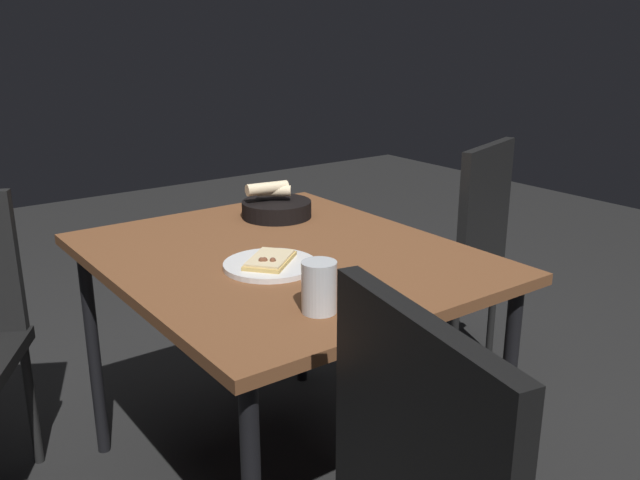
{
  "coord_description": "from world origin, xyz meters",
  "views": [
    {
      "loc": [
        0.97,
        1.5,
        1.35
      ],
      "look_at": [
        -0.06,
        0.09,
        0.8
      ],
      "focal_mm": 38.09,
      "sensor_mm": 36.0,
      "label": 1
    }
  ],
  "objects_px": {
    "chair_spare": "(455,247)",
    "dining_table": "(283,274)",
    "pizza_plate": "(270,264)",
    "beer_glass": "(319,290)",
    "bread_basket": "(275,207)"
  },
  "relations": [
    {
      "from": "beer_glass",
      "to": "chair_spare",
      "type": "height_order",
      "value": "chair_spare"
    },
    {
      "from": "dining_table",
      "to": "chair_spare",
      "type": "distance_m",
      "value": 1.0
    },
    {
      "from": "dining_table",
      "to": "pizza_plate",
      "type": "xyz_separation_m",
      "value": [
        0.09,
        0.09,
        0.07
      ]
    },
    {
      "from": "bread_basket",
      "to": "pizza_plate",
      "type": "bearing_deg",
      "value": 55.57
    },
    {
      "from": "dining_table",
      "to": "chair_spare",
      "type": "height_order",
      "value": "chair_spare"
    },
    {
      "from": "dining_table",
      "to": "beer_glass",
      "type": "distance_m",
      "value": 0.44
    },
    {
      "from": "dining_table",
      "to": "beer_glass",
      "type": "height_order",
      "value": "beer_glass"
    },
    {
      "from": "pizza_plate",
      "to": "beer_glass",
      "type": "xyz_separation_m",
      "value": [
        0.07,
        0.31,
        0.04
      ]
    },
    {
      "from": "dining_table",
      "to": "bread_basket",
      "type": "distance_m",
      "value": 0.38
    },
    {
      "from": "chair_spare",
      "to": "dining_table",
      "type": "bearing_deg",
      "value": 13.19
    },
    {
      "from": "chair_spare",
      "to": "bread_basket",
      "type": "bearing_deg",
      "value": -6.94
    },
    {
      "from": "bread_basket",
      "to": "chair_spare",
      "type": "height_order",
      "value": "chair_spare"
    },
    {
      "from": "dining_table",
      "to": "bread_basket",
      "type": "relative_size",
      "value": 4.83
    },
    {
      "from": "dining_table",
      "to": "beer_glass",
      "type": "bearing_deg",
      "value": 67.81
    },
    {
      "from": "dining_table",
      "to": "chair_spare",
      "type": "bearing_deg",
      "value": -166.81
    }
  ]
}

